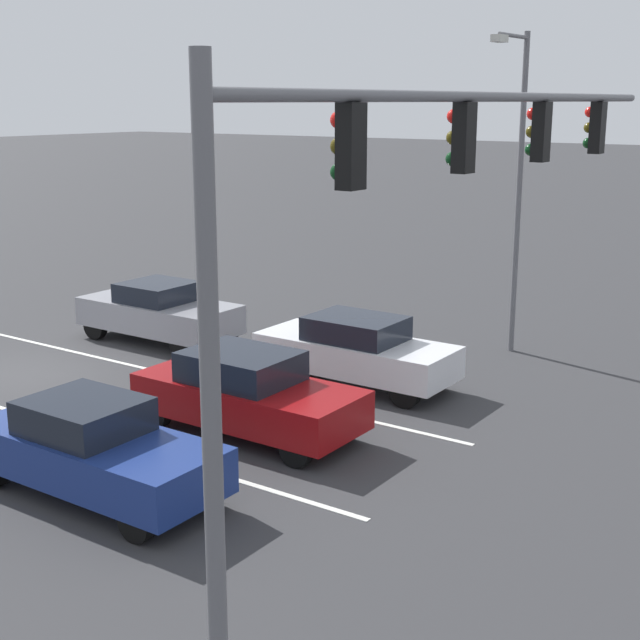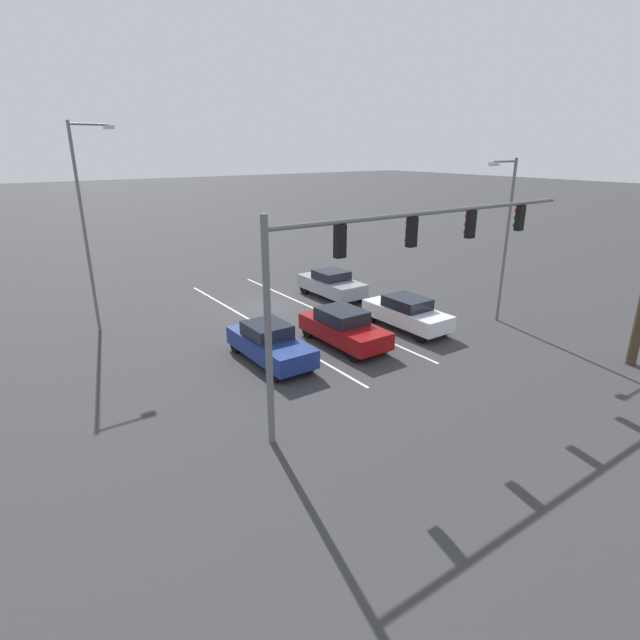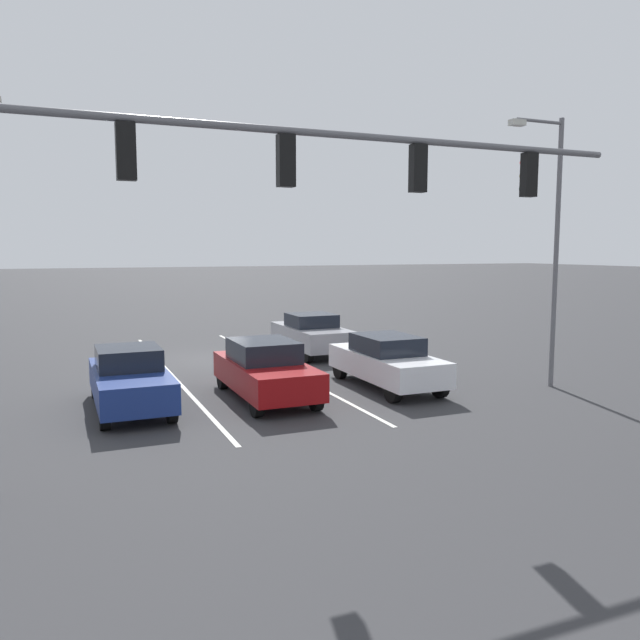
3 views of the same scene
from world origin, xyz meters
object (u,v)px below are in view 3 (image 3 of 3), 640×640
Objects in this scene: car_maroon_midlane_front at (265,370)px; car_gray_leftlane_second at (312,334)px; traffic_signal_gantry at (252,190)px; street_lamp_left_shoulder at (552,234)px; car_navy_rightlane_front at (130,379)px; car_white_leftlane_front at (387,361)px.

car_maroon_midlane_front is 7.22m from car_gray_leftlane_second.
traffic_signal_gantry is 1.69× the size of street_lamp_left_shoulder.
car_maroon_midlane_front is 9.06m from street_lamp_left_shoulder.
car_navy_rightlane_front reaches higher than car_white_leftlane_front.
car_gray_leftlane_second is (-3.85, -6.11, 0.01)m from car_maroon_midlane_front.
car_white_leftlane_front is at bearing 177.14° from car_navy_rightlane_front.
street_lamp_left_shoulder is (-4.22, 7.94, 3.66)m from car_gray_leftlane_second.
car_gray_leftlane_second is at bearing -141.59° from car_navy_rightlane_front.
car_maroon_midlane_front is 3.70m from car_white_leftlane_front.
car_navy_rightlane_front is at bearing -4.60° from car_maroon_midlane_front.
car_white_leftlane_front is 8.41m from traffic_signal_gantry.
car_navy_rightlane_front is 0.57× the size of street_lamp_left_shoulder.
car_navy_rightlane_front is 1.02× the size of car_gray_leftlane_second.
car_gray_leftlane_second is 0.33× the size of traffic_signal_gantry.
car_navy_rightlane_front is 9.38m from car_gray_leftlane_second.
car_gray_leftlane_second is 13.00m from traffic_signal_gantry.
car_navy_rightlane_front is at bearing -71.00° from traffic_signal_gantry.
car_white_leftlane_front is 6.19m from car_gray_leftlane_second.
street_lamp_left_shoulder is at bearing 167.22° from car_maroon_midlane_front.
car_gray_leftlane_second reaches higher than car_navy_rightlane_front.
traffic_signal_gantry is (5.60, 10.92, 4.31)m from car_gray_leftlane_second.
car_maroon_midlane_front is at bearing -12.78° from street_lamp_left_shoulder.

